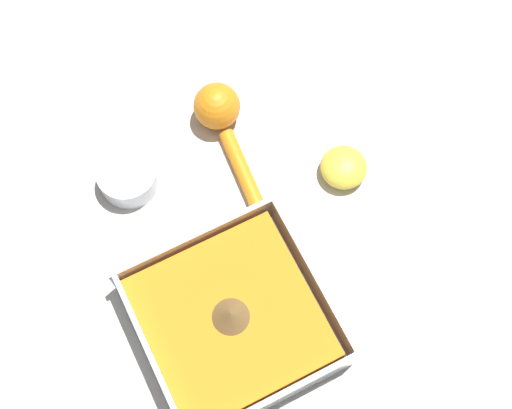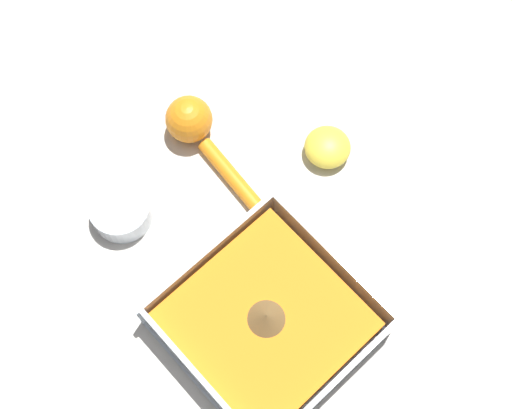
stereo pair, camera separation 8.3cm
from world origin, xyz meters
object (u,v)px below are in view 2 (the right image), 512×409
(lemon_squeezer, at_px, (196,128))
(lemon_half, at_px, (327,147))
(square_dish, at_px, (269,321))
(spice_bowl, at_px, (121,211))

(lemon_squeezer, bearing_deg, lemon_half, -135.19)
(square_dish, bearing_deg, lemon_half, -151.51)
(square_dish, distance_m, lemon_half, 0.23)
(lemon_squeezer, distance_m, lemon_half, 0.16)
(spice_bowl, bearing_deg, lemon_half, 155.96)
(lemon_squeezer, height_order, lemon_half, lemon_squeezer)
(spice_bowl, xyz_separation_m, lemon_squeezer, (-0.13, -0.02, 0.01))
(spice_bowl, bearing_deg, lemon_squeezer, -172.25)
(spice_bowl, height_order, lemon_half, spice_bowl)
(square_dish, xyz_separation_m, lemon_half, (-0.20, -0.11, -0.01))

